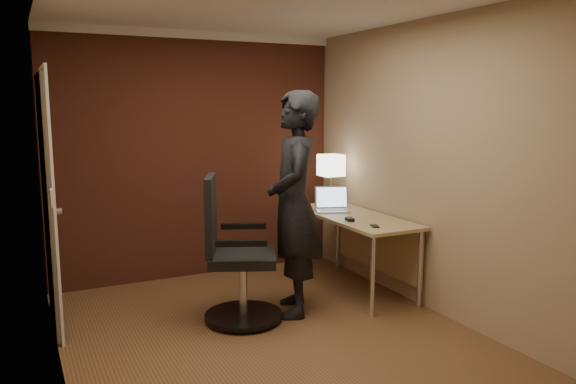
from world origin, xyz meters
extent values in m
plane|color=brown|center=(0.00, 0.00, 0.00)|extent=(4.00, 4.00, 0.00)
plane|color=tan|center=(0.00, 2.00, 1.25)|extent=(3.00, 0.00, 3.00)
plane|color=tan|center=(0.00, -2.00, 1.25)|extent=(3.00, 0.00, 3.00)
plane|color=tan|center=(-1.50, 0.00, 1.25)|extent=(0.00, 4.00, 4.00)
plane|color=tan|center=(1.50, 0.00, 1.25)|extent=(0.00, 4.00, 4.00)
cube|color=brown|center=(0.00, 1.97, 1.25)|extent=(2.98, 0.06, 2.50)
cube|color=silver|center=(0.00, 1.96, 2.46)|extent=(3.00, 0.08, 0.08)
cube|color=silver|center=(1.46, 0.00, 2.46)|extent=(0.08, 4.00, 0.08)
cube|color=silver|center=(-1.48, 1.10, 1.00)|extent=(0.05, 0.82, 2.02)
cube|color=silver|center=(-1.46, 1.10, 1.00)|extent=(0.02, 0.92, 2.12)
cylinder|color=silver|center=(-1.43, 0.77, 1.00)|extent=(0.05, 0.05, 0.05)
cube|color=silver|center=(-1.49, 0.45, 1.15)|extent=(0.02, 0.08, 0.12)
cube|color=tan|center=(1.18, 0.82, 0.71)|extent=(0.60, 1.50, 0.03)
cube|color=tan|center=(1.46, 0.82, 0.43)|extent=(0.02, 1.38, 0.54)
cylinder|color=silver|center=(0.93, 0.13, 0.35)|extent=(0.04, 0.04, 0.70)
cylinder|color=silver|center=(0.93, 1.51, 0.35)|extent=(0.04, 0.04, 0.70)
cylinder|color=silver|center=(1.43, 0.13, 0.35)|extent=(0.04, 0.04, 0.70)
cylinder|color=silver|center=(1.43, 1.51, 0.35)|extent=(0.04, 0.04, 0.70)
cube|color=silver|center=(1.25, 1.36, 0.74)|extent=(0.11, 0.11, 0.01)
cylinder|color=silver|center=(1.25, 1.36, 0.90)|extent=(0.01, 0.01, 0.30)
cube|color=white|center=(1.25, 1.36, 1.16)|extent=(0.22, 0.22, 0.22)
cube|color=silver|center=(1.11, 1.08, 0.74)|extent=(0.39, 0.33, 0.01)
cube|color=silver|center=(1.15, 1.18, 0.85)|extent=(0.33, 0.17, 0.22)
cube|color=#B2CCF2|center=(1.15, 1.17, 0.85)|extent=(0.30, 0.15, 0.19)
cube|color=gray|center=(1.11, 1.07, 0.75)|extent=(0.31, 0.22, 0.00)
cube|color=black|center=(1.00, 0.60, 0.75)|extent=(0.08, 0.11, 0.03)
cube|color=black|center=(1.07, 0.31, 0.73)|extent=(0.09, 0.13, 0.01)
cylinder|color=black|center=(-0.07, 0.53, 0.05)|extent=(0.64, 0.64, 0.03)
cylinder|color=silver|center=(-0.07, 0.53, 0.29)|extent=(0.07, 0.07, 0.48)
cube|color=black|center=(-0.07, 0.53, 0.54)|extent=(0.70, 0.70, 0.08)
cube|color=black|center=(-0.31, 0.63, 0.90)|extent=(0.25, 0.47, 0.63)
cube|color=black|center=(0.05, 0.80, 0.74)|extent=(0.38, 0.21, 0.05)
cube|color=black|center=(-0.19, 0.25, 0.74)|extent=(0.38, 0.21, 0.05)
imported|color=black|center=(0.40, 0.53, 0.95)|extent=(0.69, 0.81, 1.89)
camera|label=1|loc=(-1.71, -3.61, 1.78)|focal=35.00mm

